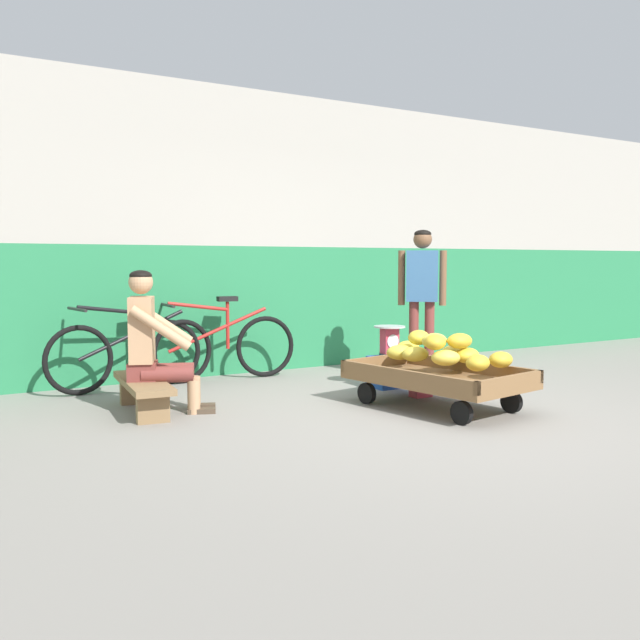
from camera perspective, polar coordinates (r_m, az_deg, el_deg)
The scene contains 12 objects.
ground_plane at distance 5.41m, azimuth 10.87°, elevation -8.17°, with size 80.00×80.00×0.00m, color gray.
back_wall at distance 7.82m, azimuth -4.09°, elevation 7.06°, with size 16.00×0.30×3.03m.
banana_cart at distance 5.81m, azimuth 9.58°, elevation -4.83°, with size 1.07×1.56×0.36m.
banana_pile at distance 5.91m, azimuth 9.97°, elevation -2.46°, with size 0.71×1.27×0.25m.
low_bench at distance 5.74m, azimuth -14.31°, elevation -5.44°, with size 0.42×1.13×0.27m.
vendor_seated at distance 5.68m, azimuth -13.50°, elevation -1.78°, with size 0.74×0.62×1.14m.
plastic_crate at distance 6.74m, azimuth 5.70°, elevation -4.23°, with size 0.36×0.28×0.30m.
weighing_scale at distance 6.70m, azimuth 5.73°, elevation -1.67°, with size 0.30×0.30×0.29m.
bicycle_near_left at distance 6.80m, azimuth -15.14°, elevation -2.57°, with size 1.66×0.48×0.86m.
bicycle_far_left at distance 7.13m, azimuth -8.36°, elevation -2.12°, with size 1.66×0.48×0.86m.
customer_adult at distance 7.20m, azimuth 8.37°, elevation 2.73°, with size 0.39×0.36×1.53m.
shopping_bag at distance 6.30m, azimuth 8.27°, elevation -5.17°, with size 0.18×0.12×0.24m, color #D13D4C.
Camera 1 is at (-3.52, -3.92, 1.21)m, focal length 39.02 mm.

